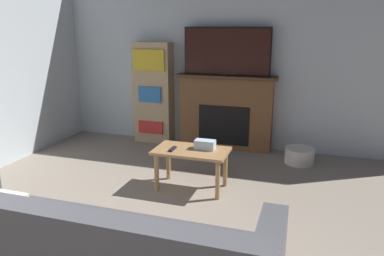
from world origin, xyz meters
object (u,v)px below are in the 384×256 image
object	(u,v)px
bookshelf	(153,93)
storage_basket	(300,156)
tv	(227,51)
coffee_table	(191,156)
fireplace	(226,112)

from	to	relation	value
bookshelf	storage_basket	bearing A→B (deg)	-8.46
tv	coffee_table	world-z (taller)	tv
fireplace	coffee_table	distance (m)	1.55
tv	coffee_table	bearing A→B (deg)	-90.89
fireplace	tv	size ratio (longest dim) A/B	1.17
coffee_table	bookshelf	distance (m)	1.92
coffee_table	storage_basket	size ratio (longest dim) A/B	2.12
tv	bookshelf	xyz separation A→B (m)	(-1.13, -0.00, -0.64)
coffee_table	fireplace	bearing A→B (deg)	89.12
fireplace	bookshelf	distance (m)	1.15
tv	storage_basket	xyz separation A→B (m)	(1.09, -0.33, -1.31)
bookshelf	storage_basket	distance (m)	2.34
fireplace	bookshelf	xyz separation A→B (m)	(-1.13, -0.02, 0.22)
storage_basket	coffee_table	bearing A→B (deg)	-133.09
coffee_table	storage_basket	world-z (taller)	coffee_table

